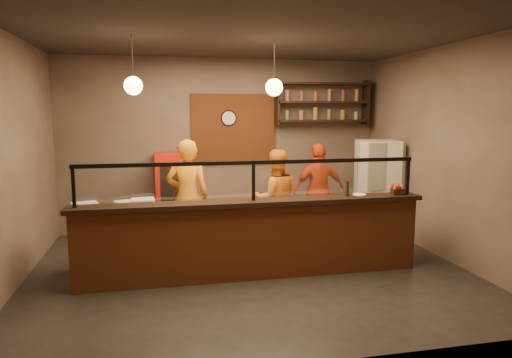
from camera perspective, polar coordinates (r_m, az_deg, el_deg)
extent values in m
plane|color=black|center=(6.56, -0.86, -11.30)|extent=(6.00, 6.00, 0.00)
plane|color=#322A27|center=(6.26, -0.93, 17.46)|extent=(6.00, 6.00, 0.00)
plane|color=#6F5D52|center=(8.67, -4.12, 4.29)|extent=(6.00, 0.00, 6.00)
plane|color=#6F5D52|center=(6.36, -28.49, 1.86)|extent=(0.00, 5.00, 5.00)
plane|color=#6F5D52|center=(7.40, 22.56, 3.00)|extent=(0.00, 5.00, 5.00)
plane|color=#6F5D52|center=(3.81, 6.44, -0.82)|extent=(6.00, 0.00, 6.00)
cube|color=brown|center=(8.66, -2.79, 6.28)|extent=(1.60, 0.04, 1.30)
cube|color=brown|center=(6.13, -0.32, -7.82)|extent=(4.60, 0.25, 1.00)
cube|color=black|center=(6.00, -0.32, -2.95)|extent=(4.70, 0.37, 0.06)
cube|color=gray|center=(6.62, -1.21, -7.27)|extent=(4.60, 0.75, 0.85)
cube|color=silver|center=(6.52, -1.22, -3.45)|extent=(4.60, 0.75, 0.05)
cube|color=white|center=(5.96, -0.32, -0.31)|extent=(4.40, 0.02, 0.50)
cube|color=black|center=(5.92, -0.33, 2.08)|extent=(4.50, 0.05, 0.05)
cube|color=black|center=(5.92, -21.86, -0.96)|extent=(0.04, 0.04, 0.50)
cube|color=black|center=(5.96, -0.32, -0.31)|extent=(0.04, 0.04, 0.50)
cube|color=black|center=(6.76, 18.42, 0.29)|extent=(0.04, 0.04, 0.50)
cube|color=black|center=(8.94, 8.26, 7.23)|extent=(1.80, 0.28, 0.04)
cube|color=black|center=(8.94, 8.31, 9.47)|extent=(1.80, 0.28, 0.04)
cube|color=black|center=(8.96, 8.36, 11.71)|extent=(1.80, 0.28, 0.04)
cube|color=black|center=(8.67, 2.65, 9.59)|extent=(0.04, 0.28, 0.85)
cube|color=black|center=(9.29, 13.59, 9.28)|extent=(0.04, 0.28, 0.85)
cylinder|color=black|center=(8.63, -3.45, 7.60)|extent=(0.30, 0.04, 0.30)
cylinder|color=black|center=(6.31, -15.22, 14.37)|extent=(0.01, 0.01, 0.60)
sphere|color=#F9D489|center=(6.28, -15.10, 11.19)|extent=(0.24, 0.24, 0.24)
cylinder|color=black|center=(6.51, 2.30, 14.45)|extent=(0.01, 0.01, 0.60)
sphere|color=#F9D489|center=(6.48, 2.28, 11.37)|extent=(0.24, 0.24, 0.24)
imported|color=orange|center=(7.20, -8.55, -2.21)|extent=(0.71, 0.51, 1.80)
imported|color=#CB6413|center=(7.42, 2.46, -2.53)|extent=(0.79, 0.62, 1.62)
imported|color=red|center=(8.18, 7.88, -1.40)|extent=(1.01, 0.49, 1.67)
cube|color=beige|center=(8.45, 14.82, -1.12)|extent=(0.87, 0.84, 1.72)
cube|color=red|center=(8.35, -10.31, -1.91)|extent=(0.66, 0.61, 1.49)
cylinder|color=beige|center=(6.54, -3.33, -3.14)|extent=(0.57, 0.57, 0.01)
cube|color=silver|center=(6.35, -15.92, -3.24)|extent=(0.32, 0.29, 0.13)
cube|color=silver|center=(6.35, -13.93, -3.08)|extent=(0.33, 0.28, 0.15)
cube|color=white|center=(6.28, -20.57, -3.48)|extent=(0.37, 0.34, 0.15)
cylinder|color=yellow|center=(6.50, -9.86, -3.11)|extent=(0.35, 0.08, 0.06)
cube|color=black|center=(6.70, 17.24, -1.51)|extent=(0.16, 0.13, 0.09)
cylinder|color=black|center=(6.40, 11.33, -1.20)|extent=(0.05, 0.05, 0.21)
cylinder|color=white|center=(6.54, 12.78, -1.92)|extent=(0.23, 0.23, 0.01)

